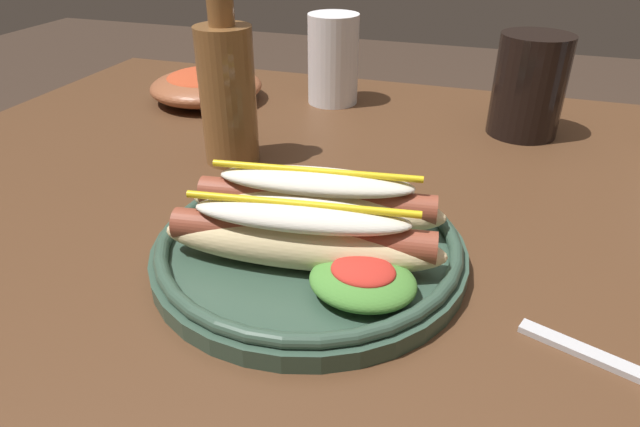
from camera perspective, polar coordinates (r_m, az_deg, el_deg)
dining_table at (r=0.64m, az=8.07°, el=-7.12°), size 1.25×0.85×0.74m
hot_dog_plate at (r=0.47m, az=-0.92°, el=-2.36°), size 0.27×0.27×0.08m
fork at (r=0.43m, az=29.09°, el=-13.93°), size 0.12×0.06×0.00m
soda_cup at (r=0.78m, az=20.91°, el=12.31°), size 0.09×0.09×0.13m
extra_cup at (r=0.86m, az=1.37°, el=15.72°), size 0.08×0.08×0.13m
glass_bottle at (r=0.65m, az=-9.61°, el=12.67°), size 0.06×0.06×0.22m
side_bowl at (r=0.89m, az=-11.74°, el=12.96°), size 0.17×0.17×0.05m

